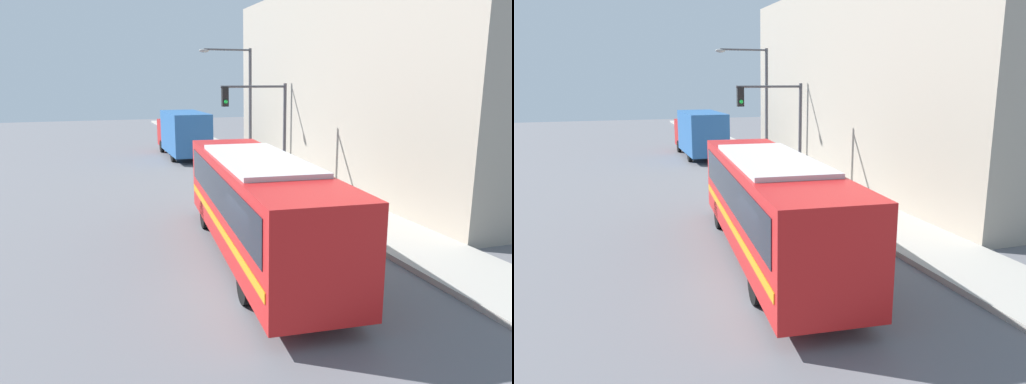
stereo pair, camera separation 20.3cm
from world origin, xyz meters
TOP-DOWN VIEW (x-y plane):
  - ground_plane at (0.00, 0.00)m, footprint 120.00×120.00m
  - sidewalk at (5.93, 20.00)m, footprint 2.87×70.00m
  - building_facade at (10.37, 12.79)m, footprint 6.00×23.58m
  - city_bus at (0.76, 2.64)m, footprint 3.41×11.46m
  - delivery_truck at (2.60, 23.80)m, footprint 2.46×8.29m
  - fire_hydrant at (5.10, 5.38)m, footprint 0.21×0.28m
  - traffic_light_pole at (4.10, 11.42)m, footprint 3.28×0.35m
  - parking_meter at (5.10, 7.30)m, footprint 0.14×0.14m
  - street_lamp at (4.91, 17.00)m, footprint 3.09×0.28m

SIDE VIEW (x-z plane):
  - ground_plane at x=0.00m, z-range 0.00..0.00m
  - sidewalk at x=5.93m, z-range 0.00..0.18m
  - fire_hydrant at x=5.10m, z-range 0.18..0.87m
  - parking_meter at x=5.10m, z-range 0.40..1.66m
  - delivery_truck at x=2.60m, z-range 0.13..3.34m
  - city_bus at x=0.76m, z-range 0.25..3.40m
  - traffic_light_pole at x=4.10m, z-range 1.13..6.17m
  - street_lamp at x=4.91m, z-range 0.91..7.87m
  - building_facade at x=10.37m, z-range 0.00..10.29m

